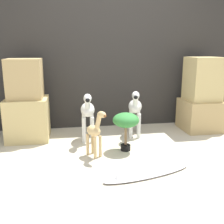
# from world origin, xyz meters

# --- Properties ---
(ground_plane) EXTENTS (14.00, 14.00, 0.00)m
(ground_plane) POSITION_xyz_m (0.00, 0.00, 0.00)
(ground_plane) COLOR beige
(wall_back) EXTENTS (6.40, 0.08, 2.20)m
(wall_back) POSITION_xyz_m (0.00, 1.59, 1.10)
(wall_back) COLOR #2D2B28
(wall_back) RESTS_ON ground_plane
(rock_pillar_left) EXTENTS (0.58, 0.58, 1.15)m
(rock_pillar_left) POSITION_xyz_m (-1.33, 1.11, 0.51)
(rock_pillar_left) COLOR #D1B775
(rock_pillar_left) RESTS_ON ground_plane
(rock_pillar_right) EXTENTS (0.58, 0.58, 1.16)m
(rock_pillar_right) POSITION_xyz_m (1.33, 1.11, 0.52)
(rock_pillar_right) COLOR tan
(rock_pillar_right) RESTS_ON ground_plane
(zebra_right) EXTENTS (0.27, 0.50, 0.71)m
(zebra_right) POSITION_xyz_m (0.22, 0.97, 0.42)
(zebra_right) COLOR silver
(zebra_right) RESTS_ON ground_plane
(zebra_left) EXTENTS (0.21, 0.50, 0.71)m
(zebra_left) POSITION_xyz_m (-0.49, 0.87, 0.42)
(zebra_left) COLOR silver
(zebra_left) RESTS_ON ground_plane
(giraffe_figurine) EXTENTS (0.26, 0.33, 0.59)m
(giraffe_figurine) POSITION_xyz_m (-0.45, 0.29, 0.32)
(giraffe_figurine) COLOR tan
(giraffe_figurine) RESTS_ON ground_plane
(potted_palm_front) EXTENTS (0.33, 0.33, 0.50)m
(potted_palm_front) POSITION_xyz_m (-0.04, 0.43, 0.38)
(potted_palm_front) COLOR black
(potted_palm_front) RESTS_ON ground_plane
(surfboard) EXTENTS (1.03, 0.46, 0.08)m
(surfboard) POSITION_xyz_m (0.04, -0.28, 0.02)
(surfboard) COLOR silver
(surfboard) RESTS_ON ground_plane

